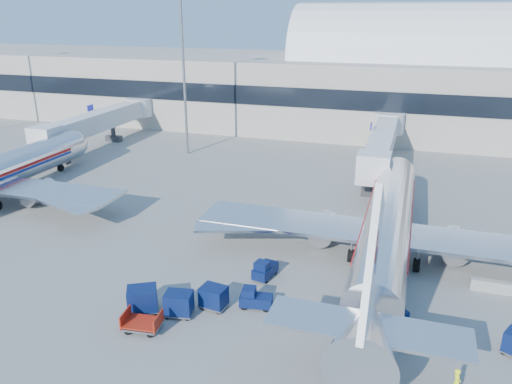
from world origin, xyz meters
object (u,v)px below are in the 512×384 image
(jetbridge_mid, at_px, (104,120))
(cart_train_b, at_px, (179,303))
(mast_west, at_px, (183,49))
(cart_solo_near, at_px, (348,356))
(cart_train_a, at_px, (214,297))
(airliner_main, at_px, (387,229))
(tug_right, at_px, (403,324))
(barrier_near, at_px, (492,286))
(tug_lead, at_px, (255,298))
(cart_train_c, at_px, (142,299))
(jetbridge_near, at_px, (383,140))
(cart_open_red, at_px, (143,324))
(ramp_worker, at_px, (457,383))
(tug_left, at_px, (264,269))

(jetbridge_mid, relative_size, cart_train_b, 12.78)
(mast_west, bearing_deg, cart_solo_near, -53.98)
(cart_train_a, bearing_deg, cart_train_b, -133.00)
(airliner_main, distance_m, tug_right, 10.15)
(barrier_near, height_order, tug_lead, tug_lead)
(cart_train_b, bearing_deg, cart_train_c, 179.54)
(jetbridge_mid, distance_m, tug_lead, 51.34)
(tug_lead, bearing_deg, jetbridge_near, 72.91)
(airliner_main, distance_m, cart_train_b, 17.89)
(cart_train_b, bearing_deg, airliner_main, 33.94)
(jetbridge_mid, xyz_separation_m, mast_west, (14.40, -0.81, 10.86))
(cart_train_c, relative_size, cart_solo_near, 1.16)
(airliner_main, xyz_separation_m, cart_open_red, (-14.21, -14.72, -2.47))
(barrier_near, xyz_separation_m, tug_right, (-6.09, -7.19, 0.18))
(cart_train_a, bearing_deg, mast_west, 125.65)
(tug_lead, height_order, ramp_worker, ramp_worker)
(cart_train_b, xyz_separation_m, cart_train_c, (-2.54, -0.44, 0.09))
(tug_right, bearing_deg, cart_train_b, -120.56)
(cart_open_red, bearing_deg, barrier_near, 22.01)
(airliner_main, bearing_deg, mast_west, 139.64)
(barrier_near, bearing_deg, tug_left, -169.12)
(tug_left, bearing_deg, jetbridge_near, -0.19)
(tug_lead, distance_m, cart_train_b, 5.28)
(cart_train_a, height_order, cart_open_red, cart_train_a)
(jetbridge_near, xyz_separation_m, cart_train_b, (-10.34, -38.70, -3.02))
(barrier_near, bearing_deg, cart_open_red, -151.20)
(barrier_near, xyz_separation_m, cart_train_c, (-23.28, -10.33, 0.54))
(airliner_main, bearing_deg, ramp_worker, -71.71)
(tug_right, distance_m, ramp_worker, 5.90)
(cart_train_c, bearing_deg, mast_west, 82.19)
(jetbridge_mid, xyz_separation_m, tug_lead, (36.29, -36.17, -3.25))
(jetbridge_near, bearing_deg, jetbridge_mid, 180.00)
(cart_train_b, relative_size, ramp_worker, 1.22)
(jetbridge_near, xyz_separation_m, mast_west, (-27.60, -0.81, 10.86))
(barrier_near, height_order, cart_train_c, cart_train_c)
(jetbridge_mid, xyz_separation_m, cart_train_c, (29.12, -39.14, -2.94))
(barrier_near, bearing_deg, jetbridge_near, 109.85)
(airliner_main, distance_m, tug_left, 10.62)
(airliner_main, height_order, cart_train_a, airliner_main)
(jetbridge_near, xyz_separation_m, ramp_worker, (7.29, -41.09, -3.05))
(cart_open_red, bearing_deg, cart_train_b, 50.80)
(barrier_near, xyz_separation_m, tug_left, (-16.68, -3.21, 0.26))
(jetbridge_mid, xyz_separation_m, tug_left, (35.72, -32.01, -3.22))
(jetbridge_mid, height_order, cart_train_c, jetbridge_mid)
(barrier_near, xyz_separation_m, cart_solo_near, (-8.94, -11.97, 0.50))
(airliner_main, relative_size, tug_right, 16.26)
(cart_open_red, height_order, ramp_worker, ramp_worker)
(tug_lead, xyz_separation_m, cart_solo_near, (7.18, -4.61, 0.27))
(mast_west, relative_size, tug_right, 9.87)
(tug_lead, bearing_deg, barrier_near, 16.43)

